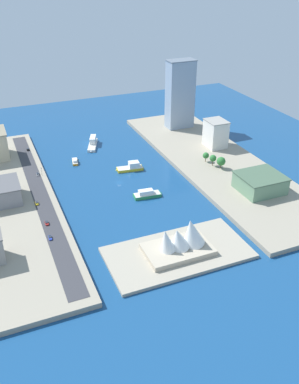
{
  "coord_description": "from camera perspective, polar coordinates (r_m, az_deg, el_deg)",
  "views": [
    {
      "loc": [
        85.93,
        266.81,
        150.03
      ],
      "look_at": [
        -14.49,
        25.75,
        1.97
      ],
      "focal_mm": 38.88,
      "sensor_mm": 36.0,
      "label": 1
    }
  ],
  "objects": [
    {
      "name": "road_strip",
      "position": [
        305.59,
        -14.84,
        -0.2
      ],
      "size": [
        11.1,
        228.0,
        0.15
      ],
      "primitive_type": "cube",
      "color": "#38383D",
      "rests_on": "quay_east"
    },
    {
      "name": "traffic_light_waterfront",
      "position": [
        329.29,
        -14.61,
        2.92
      ],
      "size": [
        0.36,
        0.36,
        6.5
      ],
      "color": "black",
      "rests_on": "quay_east"
    },
    {
      "name": "quay_west",
      "position": [
        349.83,
        9.08,
        4.07
      ],
      "size": [
        70.0,
        240.0,
        3.32
      ],
      "primitive_type": "cube",
      "color": "#9E937F",
      "rests_on": "ground_plane"
    },
    {
      "name": "water_taxi_orange",
      "position": [
        353.41,
        -10.18,
        4.18
      ],
      "size": [
        6.55,
        14.77,
        3.6
      ],
      "color": "orange",
      "rests_on": "ground_plane"
    },
    {
      "name": "park_tree_cluster",
      "position": [
        336.3,
        9.08,
        4.45
      ],
      "size": [
        10.97,
        21.63,
        9.68
      ],
      "color": "brown",
      "rests_on": "quay_west"
    },
    {
      "name": "terminal_long_green",
      "position": [
        307.05,
        14.93,
        1.24
      ],
      "size": [
        31.01,
        28.33,
        12.34
      ],
      "color": "slate",
      "rests_on": "quay_west"
    },
    {
      "name": "quay_east",
      "position": [
        305.29,
        -19.45,
        -1.39
      ],
      "size": [
        70.0,
        240.0,
        3.32
      ],
      "primitive_type": "cube",
      "color": "#9E937F",
      "rests_on": "ground_plane"
    },
    {
      "name": "ferry_green_doubledeck",
      "position": [
        297.35,
        -0.34,
        -0.3
      ],
      "size": [
        21.36,
        9.17,
        5.45
      ],
      "color": "#2D8C4C",
      "rests_on": "ground_plane"
    },
    {
      "name": "tower_tall_glass",
      "position": [
        408.33,
        4.22,
        13.2
      ],
      "size": [
        26.39,
        15.0,
        64.57
      ],
      "color": "#8C9EB2",
      "rests_on": "quay_west"
    },
    {
      "name": "ground_plane",
      "position": [
        317.93,
        -4.2,
        1.31
      ],
      "size": [
        440.0,
        440.0,
        0.0
      ],
      "primitive_type": "plane",
      "color": "navy"
    },
    {
      "name": "hatchback_blue",
      "position": [
        256.3,
        -13.49,
        -6.08
      ],
      "size": [
        1.92,
        4.78,
        1.44
      ],
      "color": "black",
      "rests_on": "road_strip"
    },
    {
      "name": "hotel_broad_white",
      "position": [
        371.88,
        9.05,
        7.93
      ],
      "size": [
        16.43,
        19.55,
        23.88
      ],
      "color": "silver",
      "rests_on": "quay_west"
    },
    {
      "name": "pickup_red",
      "position": [
        269.88,
        -13.93,
        -4.13
      ],
      "size": [
        2.07,
        4.57,
        1.61
      ],
      "color": "black",
      "rests_on": "road_strip"
    },
    {
      "name": "taxi_yellow_cab",
      "position": [
        292.74,
        -15.22,
        -1.48
      ],
      "size": [
        2.04,
        4.56,
        1.48
      ],
      "color": "black",
      "rests_on": "road_strip"
    },
    {
      "name": "peninsula_point",
      "position": [
        243.22,
        3.89,
        -8.32
      ],
      "size": [
        82.76,
        42.34,
        2.0
      ],
      "primitive_type": "cube",
      "color": "#A89E89",
      "rests_on": "ground_plane"
    },
    {
      "name": "sedan_silver",
      "position": [
        331.93,
        -15.1,
        2.41
      ],
      "size": [
        2.13,
        5.04,
        1.56
      ],
      "color": "black",
      "rests_on": "road_strip"
    },
    {
      "name": "suv_black",
      "position": [
        378.27,
        -16.35,
        5.65
      ],
      "size": [
        1.96,
        4.71,
        1.59
      ],
      "color": "black",
      "rests_on": "road_strip"
    },
    {
      "name": "ferry_yellow_fast",
      "position": [
        335.79,
        -2.52,
        3.44
      ],
      "size": [
        22.8,
        10.72,
        6.69
      ],
      "color": "yellow",
      "rests_on": "ground_plane"
    },
    {
      "name": "opera_landmark",
      "position": [
        238.82,
        4.36,
        -6.61
      ],
      "size": [
        38.71,
        24.08,
        20.84
      ],
      "color": "#BCAD93",
      "rests_on": "peninsula_point"
    },
    {
      "name": "ferry_white_commuter",
      "position": [
        384.05,
        -7.79,
        6.72
      ],
      "size": [
        16.36,
        29.0,
        7.37
      ],
      "color": "silver",
      "rests_on": "ground_plane"
    }
  ]
}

